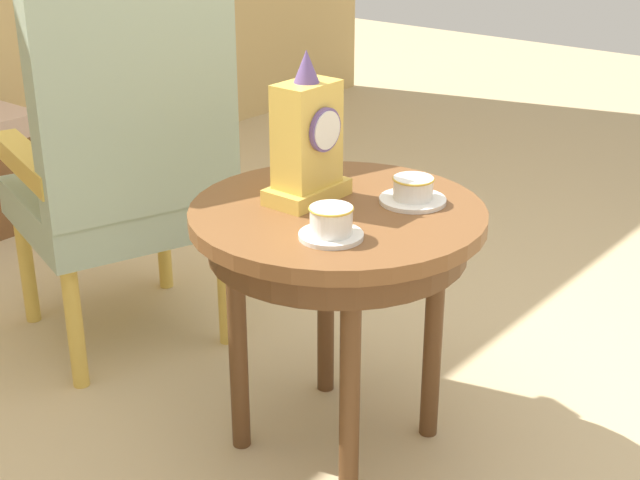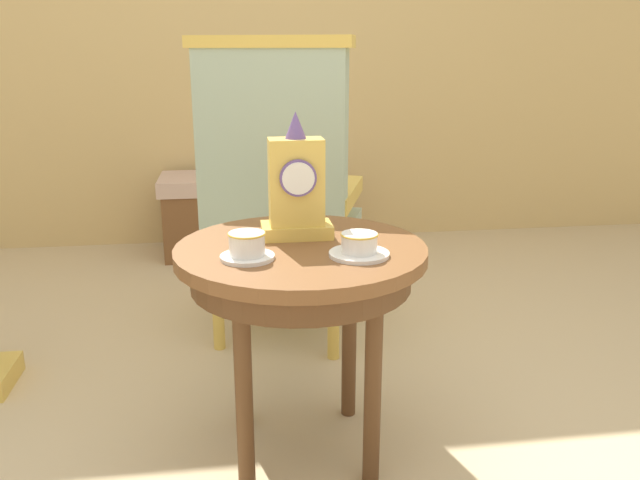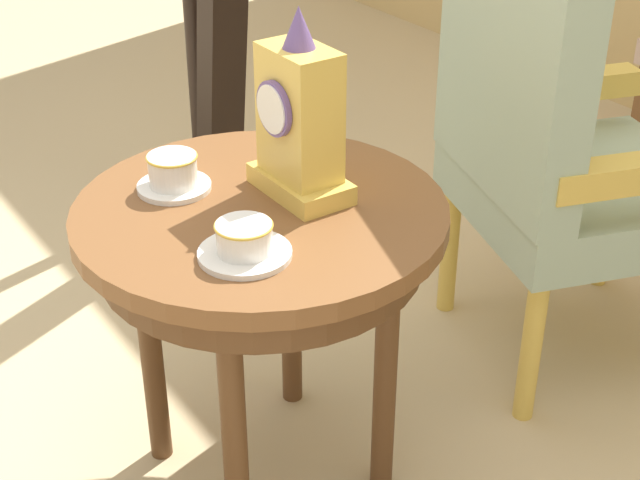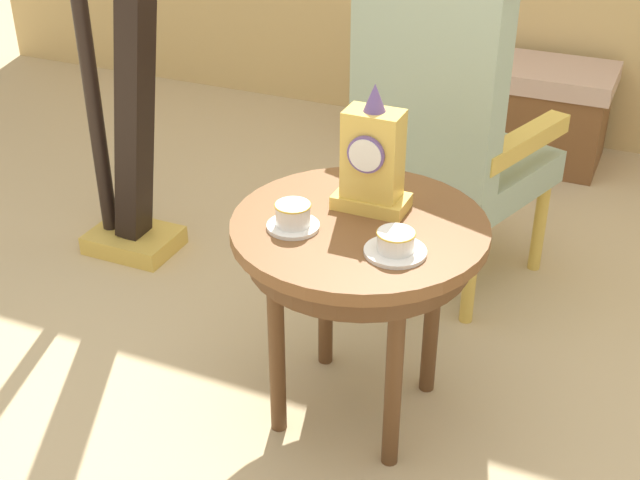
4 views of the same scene
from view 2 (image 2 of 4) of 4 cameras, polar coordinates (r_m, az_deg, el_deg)
The scene contains 7 objects.
ground_plane at distance 1.89m, azimuth -3.49°, elevation -18.77°, with size 10.00×10.00×0.00m, color tan.
side_table at distance 1.68m, azimuth -1.69°, elevation -3.01°, with size 0.66×0.66×0.60m.
teacup_left at distance 1.55m, azimuth -6.52°, elevation -0.60°, with size 0.13×0.13×0.07m.
teacup_right at distance 1.57m, azimuth 3.51°, elevation -0.55°, with size 0.15×0.15×0.06m.
mantel_clock at distance 1.71m, azimuth -2.13°, elevation 4.66°, with size 0.19×0.11×0.34m.
armchair at distance 2.36m, azimuth -3.56°, elevation 4.28°, with size 0.68×0.67×1.14m.
window_bench at distance 3.60m, azimuth -6.16°, elevation 2.39°, with size 0.98×0.40×0.44m.
Camera 2 is at (-0.11, -1.54, 1.09)m, focal length 35.93 mm.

